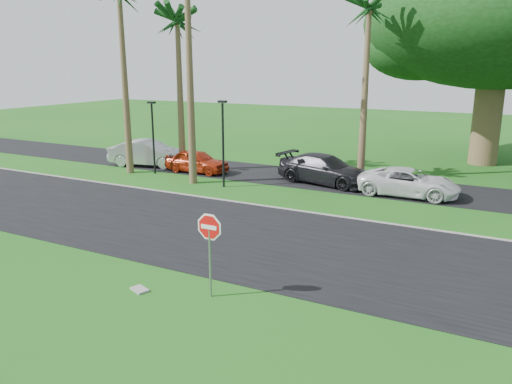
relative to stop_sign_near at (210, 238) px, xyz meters
The scene contains 15 objects.
ground 3.52m from the stop_sign_near, 99.46° to the left, with size 120.00×120.00×0.00m, color #195715.
road 5.33m from the stop_sign_near, 95.71° to the left, with size 120.00×8.00×0.02m, color black.
parking_strip 15.61m from the stop_sign_near, 91.85° to the left, with size 120.00×5.00×0.02m, color black.
curb 9.23m from the stop_sign_near, 93.16° to the left, with size 120.00×0.12×0.06m, color gray.
stop_sign_near is the anchor object (origin of this frame).
palm_left_mid 19.10m from the stop_sign_near, 128.16° to the left, with size 5.00×5.00×10.00m.
palm_center 18.54m from the stop_sign_near, 91.68° to the left, with size 5.00×5.00×10.50m.
canopy_tree 26.58m from the stop_sign_near, 77.59° to the left, with size 16.50×16.50×13.12m.
streetlight_left 17.34m from the stop_sign_near, 133.83° to the left, with size 0.45×0.25×4.34m.
streetlight_right 13.24m from the stop_sign_near, 119.48° to the left, with size 0.45×0.25×4.64m.
car_silver 19.75m from the stop_sign_near, 134.34° to the left, with size 1.77×5.09×1.68m, color #A2A4A9.
car_red 17.11m from the stop_sign_near, 125.33° to the left, with size 1.62×4.04×1.38m, color #A7260D.
car_dark 14.92m from the stop_sign_near, 97.41° to the left, with size 2.22×5.47×1.59m, color black.
car_minivan 14.46m from the stop_sign_near, 78.89° to the left, with size 2.28×4.95×1.38m, color silver.
utility_slab 2.79m from the stop_sign_near, 162.60° to the right, with size 0.55×0.35×0.06m, color gray.
Camera 1 is at (7.71, -14.06, 6.48)m, focal length 35.00 mm.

